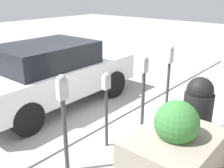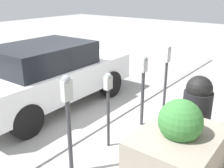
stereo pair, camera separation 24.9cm
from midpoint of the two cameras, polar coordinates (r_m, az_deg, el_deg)
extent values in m
plane|color=#999993|center=(5.68, -2.56, -9.12)|extent=(40.00, 40.00, 0.00)
cube|color=gray|center=(5.72, -3.18, -8.70)|extent=(14.01, 0.16, 0.04)
cylinder|color=#38383D|center=(4.13, -10.95, -11.50)|extent=(0.07, 0.07, 1.25)
cube|color=#B7B7BC|center=(3.79, -11.71, -1.36)|extent=(0.16, 0.09, 0.31)
sphere|color=gray|center=(3.74, -11.87, 0.86)|extent=(0.14, 0.14, 0.14)
cylinder|color=#38383D|center=(4.76, -2.33, -7.50)|extent=(0.05, 0.05, 1.13)
cube|color=#B7B7BC|center=(4.49, -2.45, 0.25)|extent=(0.15, 0.09, 0.23)
sphere|color=gray|center=(4.45, -2.47, 1.64)|extent=(0.13, 0.13, 0.13)
cylinder|color=#38383D|center=(5.51, 5.35, -3.28)|extent=(0.07, 0.07, 1.19)
cube|color=#B7B7BC|center=(5.27, 5.60, 4.06)|extent=(0.16, 0.09, 0.27)
sphere|color=gray|center=(5.24, 5.65, 5.50)|extent=(0.14, 0.14, 0.14)
cylinder|color=#38383D|center=(6.32, 10.39, -0.46)|extent=(0.06, 0.06, 1.19)
cube|color=#B7B7BC|center=(6.11, 10.83, 6.19)|extent=(0.16, 0.09, 0.32)
sphere|color=gray|center=(6.07, 10.92, 7.66)|extent=(0.14, 0.14, 0.14)
cube|color=gray|center=(4.40, 12.44, -14.18)|extent=(1.55, 1.18, 0.64)
sphere|color=#387A38|center=(4.13, 12.99, -7.90)|extent=(0.69, 0.69, 0.69)
cube|color=silver|center=(6.66, -14.35, 1.19)|extent=(4.34, 1.92, 0.68)
cube|color=black|center=(6.40, -16.01, 5.95)|extent=(2.27, 1.66, 0.54)
cylinder|color=black|center=(7.07, -1.34, 0.02)|extent=(0.71, 0.22, 0.71)
cylinder|color=black|center=(8.19, -10.61, 2.45)|extent=(0.71, 0.22, 0.71)
cylinder|color=black|center=(5.43, -19.43, -7.53)|extent=(0.71, 0.22, 0.71)
cylinder|color=black|center=(5.46, 16.65, -6.03)|extent=(0.56, 0.56, 0.89)
sphere|color=black|center=(5.27, 17.19, -0.98)|extent=(0.51, 0.51, 0.51)
camera|label=1|loc=(0.12, 88.62, 0.49)|focal=42.00mm
camera|label=2|loc=(0.12, -91.38, -0.49)|focal=42.00mm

